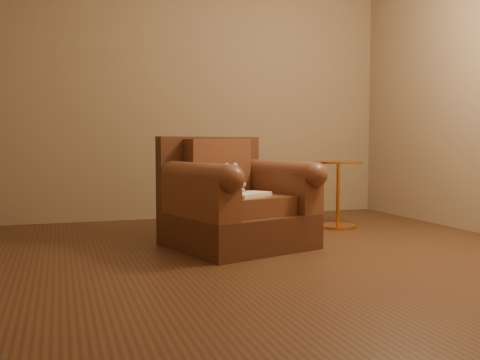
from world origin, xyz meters
name	(u,v)px	position (x,y,z in m)	size (l,w,h in m)	color
floor	(275,254)	(0.00, 0.00, 0.00)	(4.00, 4.00, 0.00)	#4C2D1A
room	(276,2)	(0.00, 0.00, 1.71)	(4.02, 4.02, 2.71)	#8C7356
armchair	(235,204)	(-0.17, 0.38, 0.32)	(1.12, 1.09, 0.82)	#4A2818
teddy_bear	(232,181)	(-0.16, 0.46, 0.48)	(0.17, 0.19, 0.23)	#CAAF8D
guidebook	(247,194)	(-0.14, 0.18, 0.40)	(0.40, 0.37, 0.03)	beige
side_table	(338,192)	(0.99, 0.90, 0.33)	(0.43, 0.43, 0.61)	#DF8E3D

